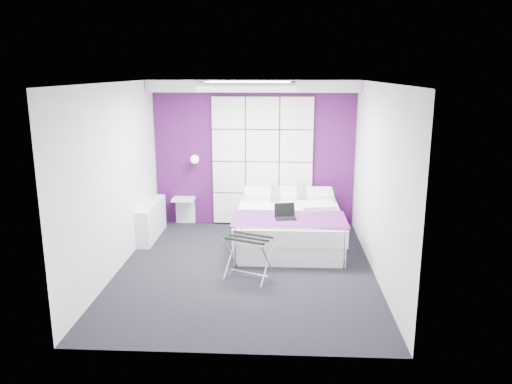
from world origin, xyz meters
TOP-DOWN VIEW (x-y plane):
  - floor at (0.00, 0.00)m, footprint 4.40×4.40m
  - ceiling at (0.00, 0.00)m, footprint 4.40×4.40m
  - wall_back at (0.00, 2.20)m, footprint 3.60×0.00m
  - wall_left at (-1.80, 0.00)m, footprint 0.00×4.40m
  - wall_right at (1.80, 0.00)m, footprint 0.00×4.40m
  - accent_wall at (0.00, 2.19)m, footprint 3.58×0.02m
  - soffit at (0.00, 1.95)m, footprint 3.58×0.50m
  - headboard at (0.15, 2.14)m, footprint 1.80×0.08m
  - skylight at (0.00, 0.60)m, footprint 1.36×0.86m
  - wall_lamp at (-1.05, 2.06)m, footprint 0.15×0.15m
  - radiator at (-1.69, 1.30)m, footprint 0.22×1.20m
  - bed at (0.62, 1.11)m, footprint 1.71×2.07m
  - nightstand at (-1.27, 2.02)m, footprint 0.40×0.31m
  - luggage_rack at (0.07, -0.29)m, footprint 0.58×0.43m
  - laptop at (0.56, 0.61)m, footprint 0.31×0.22m

SIDE VIEW (x-z plane):
  - floor at x=0.00m, z-range 0.00..0.00m
  - luggage_rack at x=0.07m, z-range 0.00..0.57m
  - radiator at x=-1.69m, z-range 0.00..0.60m
  - bed at x=0.62m, z-range -0.06..0.67m
  - nightstand at x=-1.27m, z-range 0.46..0.51m
  - laptop at x=0.56m, z-range 0.53..0.75m
  - headboard at x=0.15m, z-range 0.02..2.32m
  - wall_lamp at x=-1.05m, z-range 1.15..1.29m
  - wall_left at x=-1.80m, z-range -0.90..3.50m
  - wall_right at x=1.80m, z-range -0.90..3.50m
  - accent_wall at x=0.00m, z-range 0.01..2.59m
  - wall_back at x=0.00m, z-range -0.50..3.10m
  - soffit at x=0.00m, z-range 2.40..2.60m
  - skylight at x=0.00m, z-range 2.49..2.61m
  - ceiling at x=0.00m, z-range 2.60..2.60m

